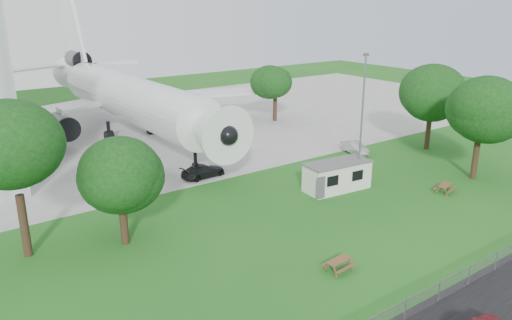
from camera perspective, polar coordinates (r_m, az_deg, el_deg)
ground at (r=37.87m, az=9.88°, el=-8.20°), size 160.00×160.00×0.00m
concrete_apron at (r=68.21m, az=-13.49°, el=3.37°), size 120.00×46.00×0.03m
airliner at (r=64.45m, az=-14.72°, el=7.24°), size 46.36×47.73×17.69m
site_cabin at (r=45.64m, az=9.25°, el=-1.79°), size 6.87×3.33×2.62m
picnic_west at (r=32.99m, az=9.38°, el=-12.34°), size 1.93×1.66×0.76m
picnic_east at (r=47.89m, az=20.70°, el=-3.48°), size 2.16×1.97×0.76m
fence at (r=32.88m, az=22.08°, el=-13.64°), size 58.00×0.04×1.30m
lamp_mast at (r=45.57m, az=11.97°, el=4.17°), size 0.16×0.16×12.00m
tree_west_big at (r=34.95m, az=-26.10°, el=1.21°), size 7.74×7.74×11.43m
tree_west_small at (r=35.14m, az=-15.30°, el=-1.94°), size 6.12×6.12×8.02m
tree_east_front at (r=50.96m, az=24.41°, el=5.02°), size 8.20×8.20×10.66m
tree_east_back at (r=59.73m, az=19.50°, el=7.17°), size 8.23×8.23×10.58m
tree_far_apron at (r=70.41m, az=2.22°, el=8.99°), size 6.32×6.32×8.85m
car_ne_sedan at (r=56.87m, az=11.23°, el=1.35°), size 2.32×4.22×1.32m
car_apron_van at (r=48.56m, az=-6.06°, el=-1.27°), size 4.61×2.16×1.30m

